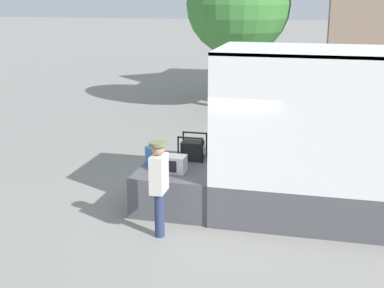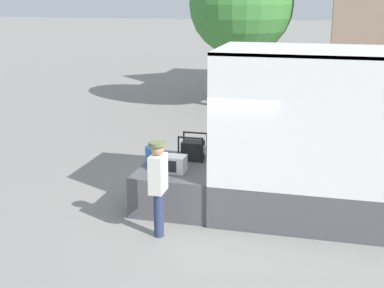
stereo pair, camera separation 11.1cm
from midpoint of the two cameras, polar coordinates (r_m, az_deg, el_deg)
The scene contains 7 objects.
ground_plane at distance 11.18m, azimuth 3.04°, elevation -6.71°, with size 160.00×160.00×0.00m, color gray.
tailgate_deck at distance 11.19m, azimuth -0.96°, elevation -4.37°, with size 1.60×2.04×0.83m, color #4C4C51.
microwave at distance 10.65m, azimuth -1.70°, elevation -2.13°, with size 0.49×0.36×0.34m.
portable_generator at distance 11.44m, azimuth 0.45°, elevation -0.64°, with size 0.56×0.47×0.55m.
orange_bucket at distance 11.18m, azimuth -3.89°, elevation -1.22°, with size 0.33×0.33×0.36m.
worker_person at distance 9.49m, azimuth -3.30°, elevation -3.75°, with size 0.32×0.44×1.78m.
street_tree at distance 19.93m, azimuth 5.44°, elevation 14.62°, with size 3.75×3.75×5.77m.
Camera 2 is at (2.01, -10.12, 4.28)m, focal length 50.00 mm.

